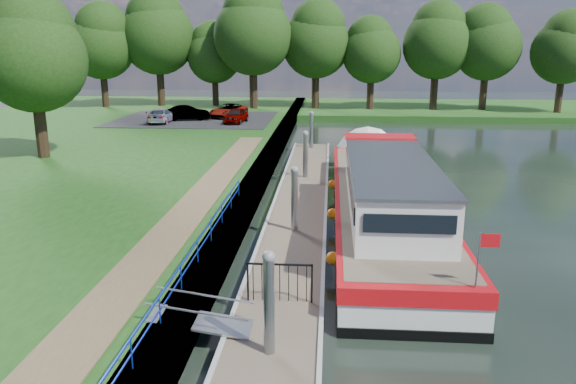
# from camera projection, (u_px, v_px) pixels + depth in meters

# --- Properties ---
(ground) EXTENTS (160.00, 160.00, 0.00)m
(ground) POSITION_uv_depth(u_px,v_px,m) (272.00, 356.00, 13.81)
(ground) COLOR black
(ground) RESTS_ON ground
(bank_edge) EXTENTS (1.10, 90.00, 0.78)m
(bank_edge) POSITION_uv_depth(u_px,v_px,m) (253.00, 188.00, 28.36)
(bank_edge) COLOR #473D2D
(bank_edge) RESTS_ON ground
(far_bank) EXTENTS (60.00, 18.00, 0.60)m
(far_bank) POSITION_uv_depth(u_px,v_px,m) (426.00, 109.00, 62.96)
(far_bank) COLOR #184112
(far_bank) RESTS_ON ground
(footpath) EXTENTS (1.60, 40.00, 0.05)m
(footpath) POSITION_uv_depth(u_px,v_px,m) (180.00, 221.00, 21.64)
(footpath) COLOR brown
(footpath) RESTS_ON riverbank
(carpark) EXTENTS (14.00, 12.00, 0.06)m
(carpark) POSITION_uv_depth(u_px,v_px,m) (195.00, 119.00, 51.04)
(carpark) COLOR black
(carpark) RESTS_ON riverbank
(blue_fence) EXTENTS (0.04, 18.04, 0.72)m
(blue_fence) POSITION_uv_depth(u_px,v_px,m) (190.00, 258.00, 16.57)
(blue_fence) COLOR #0C2DBF
(blue_fence) RESTS_ON riverbank
(pontoon) EXTENTS (2.50, 30.00, 0.56)m
(pontoon) POSITION_uv_depth(u_px,v_px,m) (301.00, 204.00, 26.29)
(pontoon) COLOR brown
(pontoon) RESTS_ON ground
(mooring_piles) EXTENTS (0.30, 27.30, 3.55)m
(mooring_piles) POSITION_uv_depth(u_px,v_px,m) (301.00, 181.00, 26.01)
(mooring_piles) COLOR gray
(mooring_piles) RESTS_ON ground
(gangway) EXTENTS (2.58, 1.00, 0.92)m
(gangway) POSITION_uv_depth(u_px,v_px,m) (201.00, 320.00, 14.27)
(gangway) COLOR #A5A8AD
(gangway) RESTS_ON ground
(gate_panel) EXTENTS (1.85, 0.05, 1.15)m
(gate_panel) POSITION_uv_depth(u_px,v_px,m) (280.00, 277.00, 15.64)
(gate_panel) COLOR black
(gate_panel) RESTS_ON ground
(barge) EXTENTS (4.36, 21.15, 4.78)m
(barge) POSITION_uv_depth(u_px,v_px,m) (382.00, 195.00, 24.24)
(barge) COLOR black
(barge) RESTS_ON ground
(horizon_trees) EXTENTS (54.38, 10.03, 12.87)m
(horizon_trees) POSITION_uv_depth(u_px,v_px,m) (304.00, 39.00, 58.81)
(horizon_trees) COLOR #332316
(horizon_trees) RESTS_ON ground
(bank_tree_a) EXTENTS (6.12, 6.12, 9.72)m
(bank_tree_a) POSITION_uv_depth(u_px,v_px,m) (33.00, 51.00, 32.55)
(bank_tree_a) COLOR #332316
(bank_tree_a) RESTS_ON riverbank
(car_a) EXTENTS (1.88, 3.82, 1.25)m
(car_a) POSITION_uv_depth(u_px,v_px,m) (236.00, 115.00, 48.24)
(car_a) COLOR #999999
(car_a) RESTS_ON carpark
(car_b) EXTENTS (4.16, 2.37, 1.30)m
(car_b) POSITION_uv_depth(u_px,v_px,m) (187.00, 113.00, 49.83)
(car_b) COLOR #999999
(car_b) RESTS_ON carpark
(car_c) EXTENTS (1.77, 4.18, 1.20)m
(car_c) POSITION_uv_depth(u_px,v_px,m) (161.00, 116.00, 48.35)
(car_c) COLOR #999999
(car_c) RESTS_ON carpark
(car_d) EXTENTS (3.48, 4.85, 1.23)m
(car_d) POSITION_uv_depth(u_px,v_px,m) (228.00, 111.00, 51.85)
(car_d) COLOR #999999
(car_d) RESTS_ON carpark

